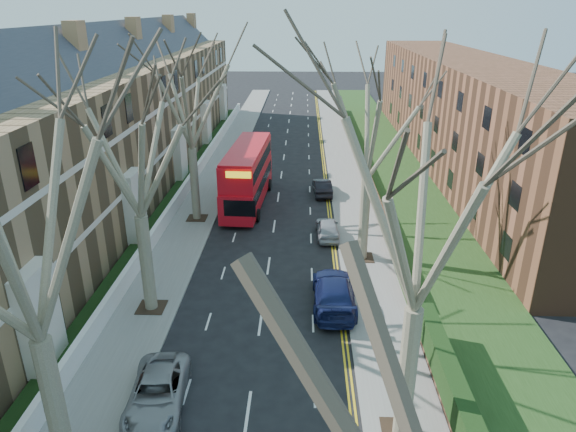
{
  "coord_description": "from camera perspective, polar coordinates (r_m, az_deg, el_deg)",
  "views": [
    {
      "loc": [
        2.03,
        -6.41,
        14.51
      ],
      "look_at": [
        1.15,
        21.98,
        2.86
      ],
      "focal_mm": 32.0,
      "sensor_mm": 36.0,
      "label": 1
    }
  ],
  "objects": [
    {
      "name": "pavement_left",
      "position": [
        48.32,
        -7.89,
        4.7
      ],
      "size": [
        3.0,
        102.0,
        0.12
      ],
      "primitive_type": "cube",
      "color": "slate",
      "rests_on": "ground"
    },
    {
      "name": "pavement_right",
      "position": [
        47.81,
        6.48,
        4.58
      ],
      "size": [
        3.0,
        102.0,
        0.12
      ],
      "primitive_type": "cube",
      "color": "slate",
      "rests_on": "ground"
    },
    {
      "name": "terrace_left",
      "position": [
        41.54,
        -20.67,
        8.41
      ],
      "size": [
        9.7,
        78.0,
        13.6
      ],
      "color": "olive",
      "rests_on": "ground"
    },
    {
      "name": "flats_right",
      "position": [
        52.63,
        19.15,
        10.68
      ],
      "size": [
        13.97,
        54.0,
        10.0
      ],
      "color": "brown",
      "rests_on": "ground"
    },
    {
      "name": "front_wall_left",
      "position": [
        41.06,
        -11.97,
        2.04
      ],
      "size": [
        0.3,
        78.0,
        1.0
      ],
      "color": "white",
      "rests_on": "ground"
    },
    {
      "name": "grass_verge_right",
      "position": [
        48.37,
        11.83,
        4.56
      ],
      "size": [
        6.0,
        102.0,
        0.06
      ],
      "color": "#1F3B15",
      "rests_on": "ground"
    },
    {
      "name": "tree_left_mid",
      "position": [
        15.43,
        -28.4,
        0.81
      ],
      "size": [
        10.5,
        10.5,
        14.71
      ],
      "color": "#695E4B",
      "rests_on": "ground"
    },
    {
      "name": "tree_left_far",
      "position": [
        24.28,
        -17.03,
        8.82
      ],
      "size": [
        10.15,
        10.15,
        14.22
      ],
      "color": "#695E4B",
      "rests_on": "ground"
    },
    {
      "name": "tree_left_dist",
      "position": [
        35.61,
        -11.1,
        13.92
      ],
      "size": [
        10.5,
        10.5,
        14.71
      ],
      "color": "#695E4B",
      "rests_on": "ground"
    },
    {
      "name": "tree_right_mid",
      "position": [
        15.67,
        15.25,
        3.08
      ],
      "size": [
        10.5,
        10.5,
        14.71
      ],
      "color": "#695E4B",
      "rests_on": "ground"
    },
    {
      "name": "tree_right_far",
      "position": [
        29.12,
        9.18,
        11.62
      ],
      "size": [
        10.15,
        10.15,
        14.22
      ],
      "color": "#695E4B",
      "rests_on": "ground"
    },
    {
      "name": "double_decker_bus",
      "position": [
        39.95,
        -4.51,
        4.32
      ],
      "size": [
        3.2,
        10.88,
        4.5
      ],
      "rotation": [
        0.0,
        0.0,
        3.08
      ],
      "color": "red",
      "rests_on": "ground"
    },
    {
      "name": "car_left_far",
      "position": [
        21.6,
        -14.32,
        -18.49
      ],
      "size": [
        2.44,
        4.71,
        1.27
      ],
      "primitive_type": "imported",
      "rotation": [
        0.0,
        0.0,
        0.08
      ],
      "color": "gray",
      "rests_on": "ground"
    },
    {
      "name": "car_right_near",
      "position": [
        26.94,
        5.14,
        -8.4
      ],
      "size": [
        2.26,
        5.45,
        1.57
      ],
      "primitive_type": "imported",
      "rotation": [
        0.0,
        0.0,
        3.13
      ],
      "color": "#151D4C",
      "rests_on": "ground"
    },
    {
      "name": "car_right_mid",
      "position": [
        34.67,
        4.4,
        -1.35
      ],
      "size": [
        1.65,
        3.78,
        1.27
      ],
      "primitive_type": "imported",
      "rotation": [
        0.0,
        0.0,
        3.18
      ],
      "color": "#9D9FA5",
      "rests_on": "ground"
    },
    {
      "name": "car_right_far",
      "position": [
        42.57,
        3.81,
        3.25
      ],
      "size": [
        1.64,
        3.98,
        1.28
      ],
      "primitive_type": "imported",
      "rotation": [
        0.0,
        0.0,
        3.22
      ],
      "color": "black",
      "rests_on": "ground"
    }
  ]
}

